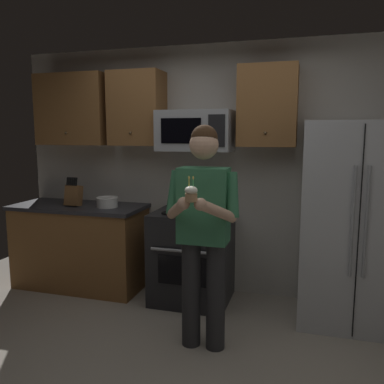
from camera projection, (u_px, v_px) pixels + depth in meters
The scene contains 11 objects.
ground_plane at pixel (158, 379), 2.77m from camera, with size 6.00×6.00×0.00m, color #9E9384.
wall_back at pixel (216, 171), 4.24m from camera, with size 4.40×0.10×2.60m, color beige.
oven_range at pixel (192, 256), 4.03m from camera, with size 0.76×0.70×0.93m.
microwave at pixel (196, 131), 3.96m from camera, with size 0.74×0.41×0.40m.
refrigerator at pixel (354, 224), 3.51m from camera, with size 0.90×0.75×1.80m.
cabinet_row_upper at pixel (144, 109), 4.13m from camera, with size 2.78×0.36×0.76m.
counter_left at pixel (81, 246), 4.41m from camera, with size 1.44×0.66×0.92m.
knife_block at pixel (73, 195), 4.29m from camera, with size 0.16×0.15×0.32m.
bowl_large_white at pixel (107, 202), 4.21m from camera, with size 0.23×0.23×0.11m.
person at pixel (203, 225), 3.05m from camera, with size 0.60×0.48×1.76m.
cupcake at pixel (191, 193), 2.70m from camera, with size 0.09×0.09×0.17m.
Camera 1 is at (0.94, -2.38, 1.70)m, focal length 37.20 mm.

